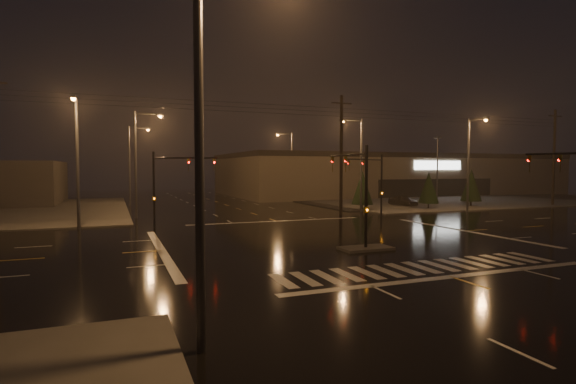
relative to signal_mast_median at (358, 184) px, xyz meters
name	(u,v)px	position (x,y,z in m)	size (l,w,h in m)	color
ground	(334,239)	(0.00, 3.07, -3.75)	(140.00, 140.00, 0.00)	black
sidewalk_ne	(419,199)	(30.00, 33.07, -3.69)	(36.00, 36.00, 0.12)	#4A4742
median_island	(366,248)	(0.00, -0.93, -3.68)	(3.00, 1.60, 0.15)	#4A4742
crosswalk	(421,267)	(0.00, -5.93, -3.75)	(15.00, 2.60, 0.01)	beige
stop_bar_near	(451,277)	(0.00, -7.93, -3.75)	(16.00, 0.50, 0.01)	beige
stop_bar_far	(277,221)	(0.00, 14.07, -3.75)	(16.00, 0.50, 0.01)	beige
parking_lot	(455,199)	(35.00, 31.07, -3.71)	(50.00, 24.00, 0.08)	black
retail_building	(387,173)	(35.00, 49.06, 0.09)	(60.20, 28.30, 7.20)	#716450
signal_mast_median	(358,184)	(0.00, 0.00, 0.00)	(0.25, 4.59, 6.00)	black
signal_mast_ne	(375,178)	(9.50, 13.21, 0.04)	(4.84, 1.86, 6.00)	black
signal_mast_nw	(167,180)	(-9.50, 13.21, 0.04)	(4.84, 1.86, 6.00)	black
streetlight_0	(212,123)	(-11.18, -11.93, 2.05)	(2.77, 0.32, 10.00)	#38383A
streetlight_1	(139,156)	(-11.18, 21.07, 2.05)	(2.77, 0.32, 10.00)	#38383A
streetlight_2	(132,160)	(-11.18, 37.07, 2.05)	(2.77, 0.32, 10.00)	#38383A
streetlight_3	(359,158)	(11.18, 19.07, 2.05)	(2.77, 0.32, 10.00)	#38383A
streetlight_4	(290,161)	(11.18, 39.07, 2.05)	(2.77, 0.32, 10.00)	#38383A
streetlight_5	(77,154)	(-16.00, 14.26, 2.05)	(0.32, 2.77, 10.00)	#38383A
streetlight_6	(471,158)	(22.00, 14.26, 2.05)	(0.32, 2.77, 10.00)	#38383A
utility_pole_1	(341,154)	(8.00, 17.07, 2.38)	(2.20, 0.32, 12.00)	black
utility_pole_2	(554,157)	(38.00, 17.07, 2.38)	(2.20, 0.32, 12.00)	black
conifer_0	(362,188)	(12.33, 20.18, -1.19)	(2.38, 2.38, 4.42)	black
conifer_1	(429,188)	(20.20, 18.73, -1.25)	(2.30, 2.30, 4.30)	black
conifer_2	(471,185)	(27.35, 19.68, -1.09)	(2.51, 2.51, 4.63)	black
car_parked	(403,201)	(20.06, 23.36, -3.06)	(1.64, 4.07, 1.39)	black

